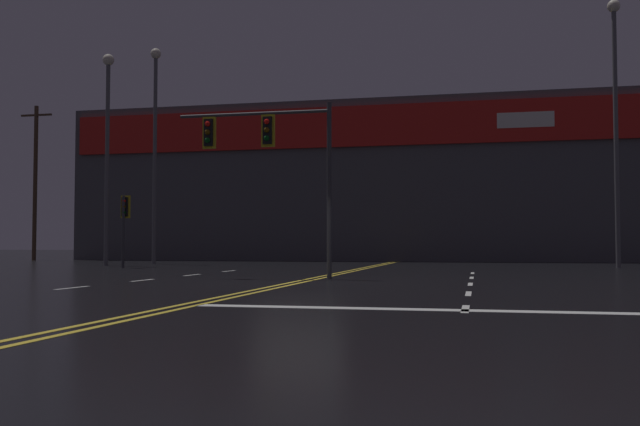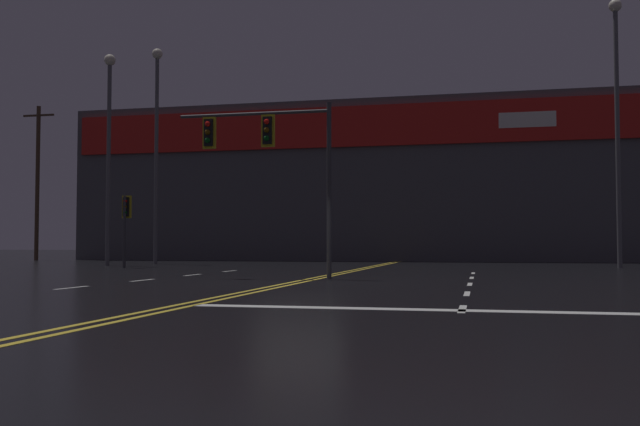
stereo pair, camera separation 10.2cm
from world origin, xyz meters
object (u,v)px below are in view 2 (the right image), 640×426
object	(u,v)px
streetlight_near_right	(157,129)
traffic_signal_corner_northwest	(126,215)
streetlight_median_approach	(109,132)
streetlight_far_right	(617,101)
traffic_signal_median	(266,146)

from	to	relation	value
streetlight_near_right	traffic_signal_corner_northwest	bearing A→B (deg)	-75.94
streetlight_median_approach	streetlight_near_right	bearing A→B (deg)	72.91
traffic_signal_corner_northwest	streetlight_far_right	bearing A→B (deg)	12.44
traffic_signal_median	streetlight_far_right	distance (m)	17.75
streetlight_near_right	traffic_signal_median	bearing A→B (deg)	-53.32
traffic_signal_median	streetlight_near_right	bearing A→B (deg)	126.68
traffic_signal_corner_northwest	streetlight_median_approach	xyz separation A→B (m)	(-2.49, 2.87, 4.19)
streetlight_near_right	streetlight_median_approach	distance (m)	3.38
streetlight_near_right	streetlight_far_right	size ratio (longest dim) A/B	0.96
traffic_signal_median	streetlight_far_right	size ratio (longest dim) A/B	0.45
traffic_signal_median	streetlight_median_approach	xyz separation A→B (m)	(-11.27, 10.64, 2.47)
traffic_signal_median	streetlight_near_right	size ratio (longest dim) A/B	0.46
streetlight_median_approach	streetlight_far_right	size ratio (longest dim) A/B	0.87
streetlight_median_approach	streetlight_far_right	distance (m)	23.61
streetlight_far_right	streetlight_near_right	bearing A→B (deg)	176.42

